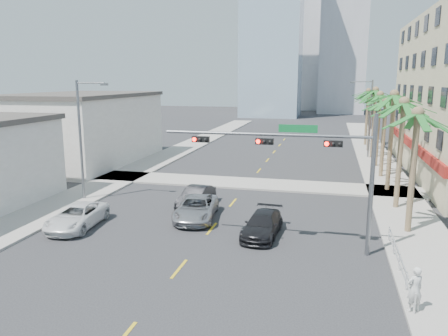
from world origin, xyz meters
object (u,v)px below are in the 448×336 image
car_parked_far (77,216)px  car_lane_center (196,208)px  pedestrian (415,289)px  car_lane_left (196,197)px  traffic_signal_mast (308,158)px  car_lane_right (262,225)px

car_parked_far → car_lane_center: (6.70, 3.35, 0.03)m
car_lane_center → pedestrian: pedestrian is taller
car_lane_left → pedestrian: bearing=-38.7°
pedestrian → car_lane_center: bearing=-64.3°
traffic_signal_mast → car_lane_center: traffic_signal_mast is taller
traffic_signal_mast → car_lane_left: size_ratio=2.55×
car_lane_left → pedestrian: 17.61m
car_lane_center → car_lane_right: (4.71, -2.08, -0.07)m
car_lane_right → pedestrian: (7.09, -7.33, 0.40)m
car_lane_left → car_lane_right: 7.42m
pedestrian → traffic_signal_mast: bearing=-77.5°
traffic_signal_mast → car_lane_right: (-2.57, 1.59, -4.39)m
car_parked_far → car_lane_center: size_ratio=0.96×
car_parked_far → car_lane_right: (11.41, 1.28, -0.04)m
car_parked_far → car_lane_center: 7.49m
traffic_signal_mast → car_lane_right: bearing=148.2°
car_lane_left → car_lane_center: bearing=-67.2°
car_lane_left → pedestrian: pedestrian is taller
traffic_signal_mast → car_parked_far: traffic_signal_mast is taller
traffic_signal_mast → pedestrian: traffic_signal_mast is taller
car_lane_left → car_lane_center: (0.88, -2.80, 0.02)m
car_lane_center → car_lane_right: bearing=-31.8°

